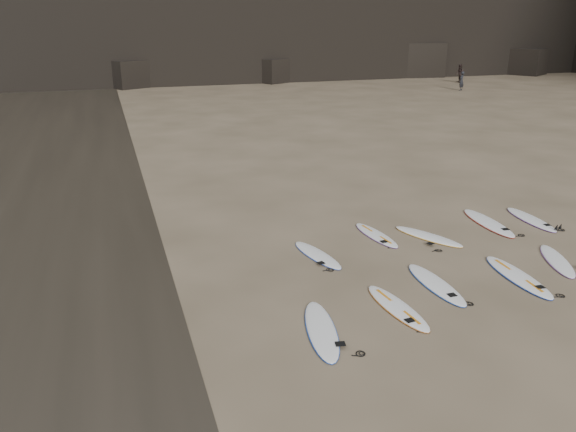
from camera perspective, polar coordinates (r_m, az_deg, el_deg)
name	(u,v)px	position (r m, az deg, el deg)	size (l,w,h in m)	color
ground	(465,279)	(14.92, 17.50, -6.16)	(240.00, 240.00, 0.00)	#897559
surfboard_0	(321,330)	(12.05, 3.42, -11.45)	(0.60, 2.48, 0.09)	white
surfboard_1	(397,307)	(13.11, 11.04, -9.07)	(0.56, 2.35, 0.08)	white
surfboard_2	(436,284)	(14.39, 14.79, -6.68)	(0.59, 2.45, 0.09)	white
surfboard_3	(518,276)	(15.44, 22.31, -5.67)	(0.63, 2.61, 0.09)	white
surfboard_4	(557,260)	(16.85, 25.66, -4.09)	(0.53, 2.22, 0.08)	white
surfboard_5	(317,255)	(15.57, 3.00, -3.95)	(0.53, 2.20, 0.08)	white
surfboard_6	(376,235)	(17.14, 8.95, -1.91)	(0.53, 2.21, 0.08)	white
surfboard_7	(428,236)	(17.35, 14.05, -2.00)	(0.56, 2.32, 0.08)	white
surfboard_8	(488,222)	(19.03, 19.67, -0.62)	(0.65, 2.70, 0.10)	white
surfboard_9	(531,219)	(19.87, 23.43, -0.29)	(0.58, 2.42, 0.09)	white
person_a	(461,81)	(53.89, 17.21, 12.97)	(0.61, 0.40, 1.66)	black
person_b	(460,74)	(60.35, 17.04, 13.67)	(0.87, 0.68, 1.80)	black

